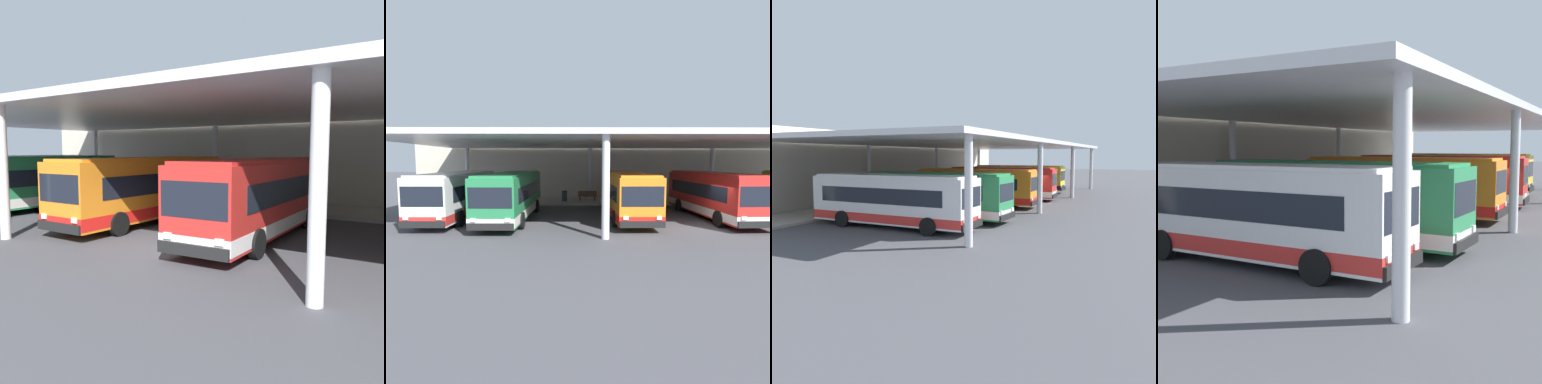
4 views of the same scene
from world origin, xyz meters
The scene contains 11 objects.
ground_plane centered at (0.00, 0.00, 0.00)m, with size 200.00×200.00×0.00m, color #47474C.
platform_kerb centered at (0.00, 11.75, 0.09)m, with size 42.00×4.50×0.18m, color #A39E93.
station_building_facade centered at (0.00, 15.00, 3.22)m, with size 48.00×1.60×6.44m, color beige.
canopy_shelter centered at (0.00, 5.50, 5.31)m, with size 40.00×17.00×5.55m.
bus_nearest_bay centered at (-15.86, 3.76, 1.66)m, with size 2.80×10.56×3.17m.
bus_second_bay centered at (-12.00, 3.13, 1.66)m, with size 2.88×10.58×3.17m.
bus_middle_bay centered at (-4.11, 3.67, 1.66)m, with size 2.77×10.55×3.17m.
bus_far_bay centered at (1.95, 3.57, 1.66)m, with size 3.11×10.65×3.17m.
bus_departing centered at (10.37, 4.58, 1.66)m, with size 2.84×10.57×3.17m.
bench_waiting centered at (-6.51, 11.82, 0.66)m, with size 1.80×0.45×0.92m.
trash_bin centered at (-8.69, 11.40, 0.68)m, with size 0.52×0.52×0.98m.
Camera 4 is at (-27.91, -6.50, 3.73)m, focal length 45.59 mm.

